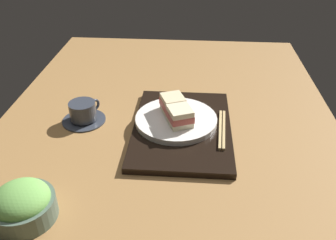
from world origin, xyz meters
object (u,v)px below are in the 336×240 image
sandwich_plate (176,120)px  sandwich_near (180,116)px  salad_bowl (22,204)px  chopsticks_pair (222,129)px  coffee_cup (83,113)px  sandwich_far (173,104)px

sandwich_plate → sandwich_near: sandwich_near is taller
salad_bowl → sandwich_near: bearing=-43.2°
sandwich_plate → sandwich_near: (-3.29, -1.18, 3.27)cm
chopsticks_pair → coffee_cup: size_ratio=1.47×
sandwich_near → coffee_cup: sandwich_near is taller
chopsticks_pair → coffee_cup: bearing=83.4°
sandwich_plate → coffee_cup: 27.35cm
salad_bowl → chopsticks_pair: salad_bowl is taller
sandwich_near → sandwich_far: bearing=19.7°
coffee_cup → sandwich_plate: bearing=-93.1°
salad_bowl → coffee_cup: (37.35, -2.07, -0.86)cm
sandwich_plate → coffee_cup: (1.50, 27.31, 0.11)cm
sandwich_near → coffee_cup: 29.06cm
coffee_cup → salad_bowl: bearing=176.8°
sandwich_far → chopsticks_pair: size_ratio=0.46×
sandwich_near → sandwich_far: (6.57, 2.35, -0.04)cm
sandwich_far → salad_bowl: bearing=144.2°
sandwich_near → chopsticks_pair: bearing=-89.2°
sandwich_plate → salad_bowl: salad_bowl is taller
sandwich_plate → sandwich_far: size_ratio=2.67×
sandwich_far → sandwich_plate: bearing=-160.3°
sandwich_near → chopsticks_pair: 12.25cm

